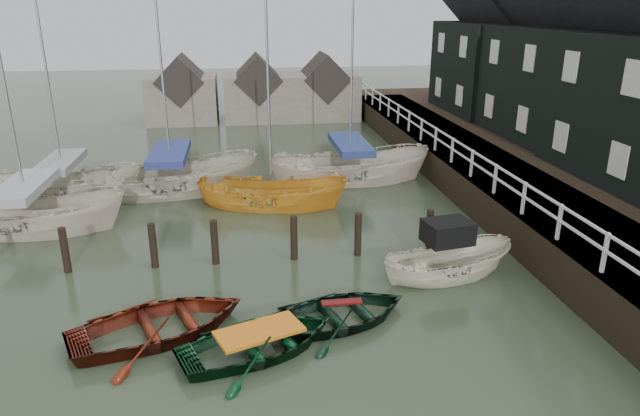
{
  "coord_description": "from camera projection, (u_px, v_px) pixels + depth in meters",
  "views": [
    {
      "loc": [
        -0.25,
        -13.08,
        7.44
      ],
      "look_at": [
        2.1,
        3.64,
        1.4
      ],
      "focal_mm": 32.0,
      "sensor_mm": 36.0,
      "label": 1
    }
  ],
  "objects": [
    {
      "name": "quay_houses",
      "position": [
        621.0,
        51.0,
        22.86
      ],
      "size": [
        6.52,
        28.14,
        10.01
      ],
      "color": "black",
      "rests_on": "ground"
    },
    {
      "name": "pier",
      "position": [
        466.0,
        167.0,
        25.06
      ],
      "size": [
        3.04,
        32.0,
        2.7
      ],
      "color": "black",
      "rests_on": "ground"
    },
    {
      "name": "sailboat_e",
      "position": [
        66.0,
        195.0,
        23.39
      ],
      "size": [
        6.47,
        2.89,
        10.71
      ],
      "rotation": [
        0.0,
        0.0,
        1.49
      ],
      "color": "beige",
      "rests_on": "ground"
    },
    {
      "name": "mooring_pilings",
      "position": [
        218.0,
        248.0,
        17.22
      ],
      "size": [
        13.72,
        0.22,
        1.8
      ],
      "color": "black",
      "rests_on": "ground"
    },
    {
      "name": "sailboat_c",
      "position": [
        272.0,
        204.0,
        22.45
      ],
      "size": [
        6.36,
        3.78,
        9.78
      ],
      "rotation": [
        0.0,
        0.0,
        1.3
      ],
      "color": "orange",
      "rests_on": "ground"
    },
    {
      "name": "rowboat_green",
      "position": [
        260.0,
        351.0,
        12.98
      ],
      "size": [
        4.42,
        3.81,
        0.77
      ],
      "primitive_type": "imported",
      "rotation": [
        0.0,
        0.0,
        1.94
      ],
      "color": "black",
      "rests_on": "ground"
    },
    {
      "name": "far_sheds",
      "position": [
        255.0,
        92.0,
        38.46
      ],
      "size": [
        14.0,
        4.08,
        4.39
      ],
      "color": "#665B51",
      "rests_on": "ground"
    },
    {
      "name": "land_strip",
      "position": [
        580.0,
        177.0,
        26.02
      ],
      "size": [
        14.0,
        38.0,
        1.5
      ],
      "primitive_type": "cube",
      "color": "black",
      "rests_on": "ground"
    },
    {
      "name": "rowboat_red",
      "position": [
        162.0,
        335.0,
        13.62
      ],
      "size": [
        4.99,
        4.35,
        0.86
      ],
      "primitive_type": "imported",
      "rotation": [
        0.0,
        0.0,
        1.96
      ],
      "color": "#56180C",
      "rests_on": "ground"
    },
    {
      "name": "ground",
      "position": [
        259.0,
        310.0,
        14.73
      ],
      "size": [
        120.0,
        120.0,
        0.0
      ],
      "primitive_type": "plane",
      "color": "#283320",
      "rests_on": "ground"
    },
    {
      "name": "rowboat_dkgreen",
      "position": [
        341.0,
        322.0,
        14.18
      ],
      "size": [
        4.19,
        3.5,
        0.75
      ],
      "primitive_type": "imported",
      "rotation": [
        0.0,
        0.0,
        1.86
      ],
      "color": "black",
      "rests_on": "ground"
    },
    {
      "name": "sailboat_b",
      "position": [
        173.0,
        190.0,
        23.98
      ],
      "size": [
        7.59,
        3.66,
        11.23
      ],
      "rotation": [
        0.0,
        0.0,
        1.7
      ],
      "color": "beige",
      "rests_on": "ground"
    },
    {
      "name": "motorboat",
      "position": [
        447.0,
        273.0,
        16.52
      ],
      "size": [
        4.23,
        2.2,
        2.41
      ],
      "rotation": [
        0.0,
        0.0,
        1.75
      ],
      "color": "beige",
      "rests_on": "ground"
    },
    {
      "name": "sailboat_d",
      "position": [
        350.0,
        179.0,
        25.62
      ],
      "size": [
        7.25,
        2.97,
        11.73
      ],
      "rotation": [
        0.0,
        0.0,
        1.53
      ],
      "color": "beige",
      "rests_on": "ground"
    },
    {
      "name": "sailboat_a",
      "position": [
        31.0,
        228.0,
        19.98
      ],
      "size": [
        6.96,
        3.16,
        11.3
      ],
      "rotation": [
        0.0,
        0.0,
        1.48
      ],
      "color": "beige",
      "rests_on": "ground"
    }
  ]
}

